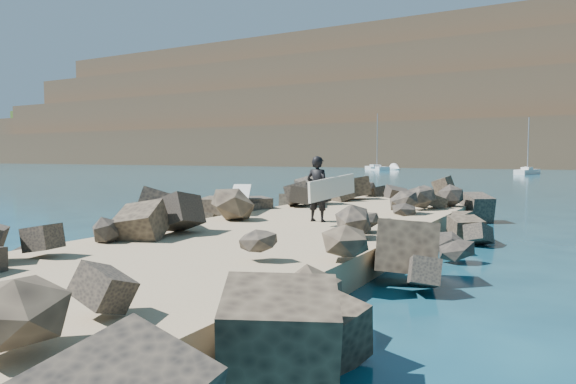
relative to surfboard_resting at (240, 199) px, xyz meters
name	(u,v)px	position (x,y,z in m)	size (l,w,h in m)	color
ground	(306,244)	(3.05, -1.28, -1.04)	(800.00, 800.00, 0.00)	#0F384C
jetty	(268,244)	(3.05, -3.28, -0.74)	(6.00, 26.00, 0.60)	#8C7759
riprap_left	(188,226)	(0.15, -2.78, -0.54)	(2.60, 22.00, 1.00)	black
riprap_right	(391,243)	(5.95, -2.78, -0.54)	(2.60, 22.00, 1.00)	black
surfboard_resting	(240,199)	(0.00, 0.00, 0.00)	(0.60, 2.38, 0.08)	silver
surfer_with_board	(320,189)	(3.31, -0.95, 0.48)	(0.99, 2.24, 1.82)	black
sailboat_b	(527,172)	(3.99, 61.78, -0.69)	(2.87, 6.49, 7.73)	silver
sailboat_e	(377,168)	(-20.60, 71.86, -0.69)	(6.50, 7.76, 9.93)	silver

